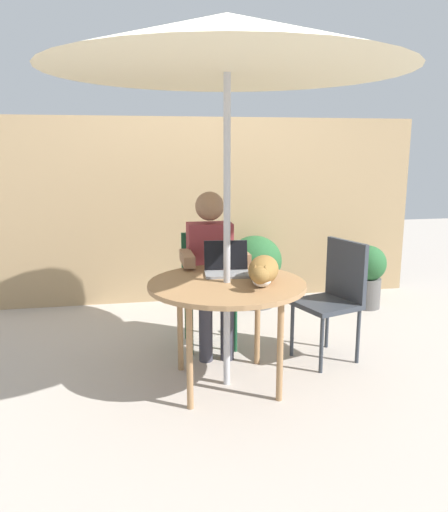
{
  "coord_description": "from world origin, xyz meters",
  "views": [
    {
      "loc": [
        -0.6,
        -3.08,
        1.55
      ],
      "look_at": [
        0.0,
        0.1,
        0.85
      ],
      "focal_mm": 35.59,
      "sensor_mm": 36.0,
      "label": 1
    }
  ],
  "objects": [
    {
      "name": "patio_umbrella",
      "position": [
        0.0,
        0.0,
        2.14
      ],
      "size": [
        2.18,
        2.18,
        2.31
      ],
      "color": "#B7B7BC",
      "rests_on": "ground"
    },
    {
      "name": "ground_plane",
      "position": [
        0.0,
        0.0,
        0.0
      ],
      "size": [
        14.0,
        14.0,
        0.0
      ],
      "primitive_type": "plane",
      "color": "#ADA399"
    },
    {
      "name": "chair_occupied",
      "position": [
        0.0,
        0.78,
        0.52
      ],
      "size": [
        0.4,
        0.4,
        0.89
      ],
      "color": "#194C2D",
      "rests_on": "ground"
    },
    {
      "name": "person_seated",
      "position": [
        0.0,
        0.63,
        0.69
      ],
      "size": [
        0.48,
        0.48,
        1.23
      ],
      "color": "maroon",
      "rests_on": "ground"
    },
    {
      "name": "potted_plant_near_fence",
      "position": [
        0.6,
        1.65,
        0.38
      ],
      "size": [
        0.53,
        0.53,
        0.7
      ],
      "color": "#595654",
      "rests_on": "ground"
    },
    {
      "name": "cat",
      "position": [
        0.22,
        -0.07,
        0.79
      ],
      "size": [
        0.33,
        0.61,
        0.17
      ],
      "color": "olive",
      "rests_on": "patio_table"
    },
    {
      "name": "chair_empty",
      "position": [
        0.87,
        0.29,
        0.52
      ],
      "size": [
        0.51,
        0.51,
        0.89
      ],
      "color": "#33383F",
      "rests_on": "ground"
    },
    {
      "name": "patio_table",
      "position": [
        0.0,
        0.0,
        0.65
      ],
      "size": [
        1.01,
        1.01,
        0.7
      ],
      "color": "#9E754C",
      "rests_on": "ground"
    },
    {
      "name": "potted_plant_by_chair",
      "position": [
        1.67,
        1.38,
        0.34
      ],
      "size": [
        0.35,
        0.35,
        0.62
      ],
      "color": "#595654",
      "rests_on": "ground"
    },
    {
      "name": "fence_back",
      "position": [
        0.0,
        1.99,
        0.92
      ],
      "size": [
        4.71,
        0.08,
        1.84
      ],
      "primitive_type": "cube",
      "color": "tan",
      "rests_on": "ground"
    },
    {
      "name": "laptop",
      "position": [
        0.04,
        0.24,
        0.77
      ],
      "size": [
        0.32,
        0.28,
        0.21
      ],
      "color": "gray",
      "rests_on": "patio_table"
    }
  ]
}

